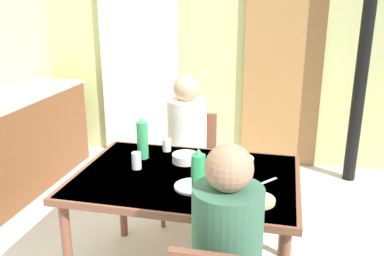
% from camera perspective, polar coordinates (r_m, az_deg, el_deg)
% --- Properties ---
extents(wall_back, '(4.03, 0.10, 2.67)m').
position_cam_1_polar(wall_back, '(4.56, 1.93, 12.22)').
color(wall_back, '#C2C982').
rests_on(wall_back, ground_plane).
extents(door_wooden, '(0.80, 0.05, 2.00)m').
position_cam_1_polar(door_wooden, '(4.45, 12.35, 7.34)').
color(door_wooden, '#9E6F3E').
rests_on(door_wooden, ground_plane).
extents(stove_pipe_column, '(0.12, 0.12, 2.67)m').
position_cam_1_polar(stove_pipe_column, '(4.19, 22.71, 10.39)').
color(stove_pipe_column, black).
rests_on(stove_pipe_column, ground_plane).
extents(curtain_panel, '(0.90, 0.03, 2.24)m').
position_cam_1_polar(curtain_panel, '(4.69, -7.30, 9.61)').
color(curtain_panel, white).
rests_on(curtain_panel, ground_plane).
extents(kitchen_counter, '(0.61, 1.88, 0.91)m').
position_cam_1_polar(kitchen_counter, '(4.21, -23.65, -2.10)').
color(kitchen_counter, brown).
rests_on(kitchen_counter, ground_plane).
extents(dining_table, '(1.34, 0.95, 0.74)m').
position_cam_1_polar(dining_table, '(2.54, -0.76, -7.97)').
color(dining_table, brown).
rests_on(dining_table, ground_plane).
extents(chair_far_diner, '(0.40, 0.40, 0.87)m').
position_cam_1_polar(chair_far_diner, '(3.38, -0.19, -4.42)').
color(chair_far_diner, brown).
rests_on(chair_far_diner, ground_plane).
extents(person_near_diner, '(0.30, 0.37, 0.77)m').
position_cam_1_polar(person_near_diner, '(1.83, 4.89, -15.08)').
color(person_near_diner, '#33644E').
rests_on(person_near_diner, ground_plane).
extents(person_far_diner, '(0.30, 0.37, 0.77)m').
position_cam_1_polar(person_far_diner, '(3.16, -0.76, -0.55)').
color(person_far_diner, silver).
rests_on(person_far_diner, ground_plane).
extents(water_bottle_green_near, '(0.07, 0.07, 0.28)m').
position_cam_1_polar(water_bottle_green_near, '(2.73, -6.83, -1.49)').
color(water_bottle_green_near, '#349B5A').
rests_on(water_bottle_green_near, dining_table).
extents(water_bottle_green_far, '(0.07, 0.07, 0.31)m').
position_cam_1_polar(water_bottle_green_far, '(2.12, 0.88, -6.93)').
color(water_bottle_green_far, '#299F56').
rests_on(water_bottle_green_far, dining_table).
extents(serving_bowl_center, '(0.17, 0.17, 0.05)m').
position_cam_1_polar(serving_bowl_center, '(2.68, -0.93, -4.15)').
color(serving_bowl_center, silver).
rests_on(serving_bowl_center, dining_table).
extents(dinner_plate_near_left, '(0.21, 0.21, 0.01)m').
position_cam_1_polar(dinner_plate_near_left, '(2.75, 6.35, -4.19)').
color(dinner_plate_near_left, white).
rests_on(dinner_plate_near_left, dining_table).
extents(dinner_plate_near_right, '(0.22, 0.22, 0.01)m').
position_cam_1_polar(dinner_plate_near_right, '(2.35, 0.20, -8.07)').
color(dinner_plate_near_right, white).
rests_on(dinner_plate_near_right, dining_table).
extents(drinking_glass_by_near_diner, '(0.06, 0.06, 0.09)m').
position_cam_1_polar(drinking_glass_by_near_diner, '(2.87, -3.50, -2.36)').
color(drinking_glass_by_near_diner, silver).
rests_on(drinking_glass_by_near_diner, dining_table).
extents(drinking_glass_by_far_diner, '(0.06, 0.06, 0.11)m').
position_cam_1_polar(drinking_glass_by_far_diner, '(2.60, -7.69, -4.47)').
color(drinking_glass_by_far_diner, silver).
rests_on(drinking_glass_by_far_diner, dining_table).
extents(drinking_glass_spare_center, '(0.06, 0.06, 0.10)m').
position_cam_1_polar(drinking_glass_spare_center, '(2.49, 0.53, -5.41)').
color(drinking_glass_spare_center, silver).
rests_on(drinking_glass_spare_center, dining_table).
extents(bread_plate_sliced, '(0.19, 0.19, 0.02)m').
position_cam_1_polar(bread_plate_sliced, '(2.22, 8.95, -9.79)').
color(bread_plate_sliced, '#DBB77A').
rests_on(bread_plate_sliced, dining_table).
extents(cutlery_knife_near, '(0.11, 0.13, 0.00)m').
position_cam_1_polar(cutlery_knife_near, '(2.46, 10.37, -7.23)').
color(cutlery_knife_near, silver).
rests_on(cutlery_knife_near, dining_table).
extents(cutlery_fork_near, '(0.14, 0.08, 0.00)m').
position_cam_1_polar(cutlery_fork_near, '(2.46, 6.18, -7.04)').
color(cutlery_fork_near, silver).
rests_on(cutlery_fork_near, dining_table).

